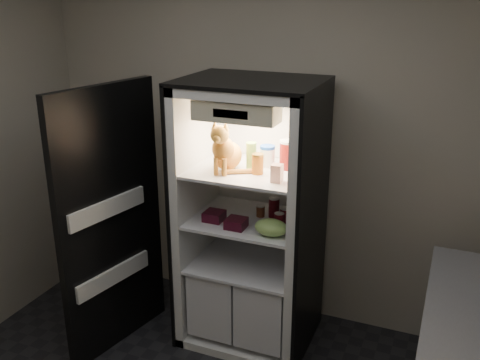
# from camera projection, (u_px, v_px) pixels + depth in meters

# --- Properties ---
(room_shell) EXTENTS (3.60, 3.60, 3.60)m
(room_shell) POSITION_uv_depth(u_px,v_px,m) (133.00, 187.00, 2.24)
(room_shell) COLOR white
(room_shell) RESTS_ON floor
(refrigerator) EXTENTS (0.90, 0.72, 1.88)m
(refrigerator) POSITION_uv_depth(u_px,v_px,m) (252.00, 234.00, 3.72)
(refrigerator) COLOR white
(refrigerator) RESTS_ON floor
(fridge_door) EXTENTS (0.24, 0.86, 1.85)m
(fridge_door) POSITION_uv_depth(u_px,v_px,m) (111.00, 223.00, 3.60)
(fridge_door) COLOR black
(fridge_door) RESTS_ON floor
(tabby_cat) EXTENTS (0.30, 0.34, 0.35)m
(tabby_cat) POSITION_uv_depth(u_px,v_px,m) (226.00, 151.00, 3.43)
(tabby_cat) COLOR #C37219
(tabby_cat) RESTS_ON refrigerator
(parmesan_shaker) EXTENTS (0.07, 0.07, 0.18)m
(parmesan_shaker) POSITION_uv_depth(u_px,v_px,m) (251.00, 156.00, 3.48)
(parmesan_shaker) COLOR #248539
(parmesan_shaker) RESTS_ON refrigerator
(mayo_tub) EXTENTS (0.10, 0.10, 0.14)m
(mayo_tub) POSITION_uv_depth(u_px,v_px,m) (267.00, 156.00, 3.55)
(mayo_tub) COLOR white
(mayo_tub) RESTS_ON refrigerator
(salsa_jar) EXTENTS (0.08, 0.08, 0.13)m
(salsa_jar) POSITION_uv_depth(u_px,v_px,m) (258.00, 164.00, 3.40)
(salsa_jar) COLOR maroon
(salsa_jar) RESTS_ON refrigerator
(pepper_jar) EXTENTS (0.11, 0.11, 0.19)m
(pepper_jar) POSITION_uv_depth(u_px,v_px,m) (288.00, 155.00, 3.49)
(pepper_jar) COLOR maroon
(pepper_jar) RESTS_ON refrigerator
(cream_carton) EXTENTS (0.06, 0.06, 0.11)m
(cream_carton) POSITION_uv_depth(u_px,v_px,m) (277.00, 173.00, 3.25)
(cream_carton) COLOR silver
(cream_carton) RESTS_ON refrigerator
(soda_can_a) EXTENTS (0.07, 0.07, 0.14)m
(soda_can_a) POSITION_uv_depth(u_px,v_px,m) (274.00, 207.00, 3.62)
(soda_can_a) COLOR black
(soda_can_a) RESTS_ON refrigerator
(soda_can_b) EXTENTS (0.07, 0.07, 0.13)m
(soda_can_b) POSITION_uv_depth(u_px,v_px,m) (285.00, 217.00, 3.48)
(soda_can_b) COLOR black
(soda_can_b) RESTS_ON refrigerator
(soda_can_c) EXTENTS (0.06, 0.06, 0.12)m
(soda_can_c) POSITION_uv_depth(u_px,v_px,m) (279.00, 221.00, 3.43)
(soda_can_c) COLOR black
(soda_can_c) RESTS_ON refrigerator
(condiment_jar) EXTENTS (0.06, 0.06, 0.08)m
(condiment_jar) POSITION_uv_depth(u_px,v_px,m) (261.00, 211.00, 3.64)
(condiment_jar) COLOR brown
(condiment_jar) RESTS_ON refrigerator
(grape_bag) EXTENTS (0.21, 0.16, 0.11)m
(grape_bag) POSITION_uv_depth(u_px,v_px,m) (271.00, 227.00, 3.35)
(grape_bag) COLOR #8DCB5F
(grape_bag) RESTS_ON refrigerator
(berry_box_left) EXTENTS (0.13, 0.13, 0.06)m
(berry_box_left) POSITION_uv_depth(u_px,v_px,m) (214.00, 216.00, 3.58)
(berry_box_left) COLOR #4B0C1F
(berry_box_left) RESTS_ON refrigerator
(berry_box_right) EXTENTS (0.13, 0.13, 0.06)m
(berry_box_right) POSITION_uv_depth(u_px,v_px,m) (236.00, 223.00, 3.46)
(berry_box_right) COLOR #4B0C1F
(berry_box_right) RESTS_ON refrigerator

